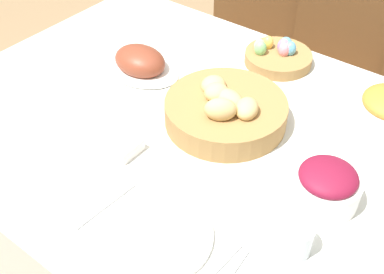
% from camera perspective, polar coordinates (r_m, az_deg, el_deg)
% --- Properties ---
extents(dining_table, '(1.53, 1.05, 0.77)m').
position_cam_1_polar(dining_table, '(1.53, 1.74, -10.44)').
color(dining_table, silver).
rests_on(dining_table, ground).
extents(chair_far_center, '(0.45, 0.45, 0.91)m').
position_cam_1_polar(chair_far_center, '(2.03, 15.81, 7.25)').
color(chair_far_center, brown).
rests_on(chair_far_center, ground).
extents(chair_far_left, '(0.46, 0.46, 0.91)m').
position_cam_1_polar(chair_far_left, '(2.17, 5.89, 11.20)').
color(chair_far_left, brown).
rests_on(chair_far_left, ground).
extents(bread_basket, '(0.32, 0.32, 0.12)m').
position_cam_1_polar(bread_basket, '(1.26, 4.00, 3.20)').
color(bread_basket, '#9E7542').
rests_on(bread_basket, dining_table).
extents(egg_basket, '(0.21, 0.21, 0.08)m').
position_cam_1_polar(egg_basket, '(1.52, 10.14, 9.49)').
color(egg_basket, '#9E7542').
rests_on(egg_basket, dining_table).
extents(ham_platter, '(0.26, 0.18, 0.08)m').
position_cam_1_polar(ham_platter, '(1.47, -6.17, 8.78)').
color(ham_platter, white).
rests_on(ham_platter, dining_table).
extents(beet_salad_bowl, '(0.15, 0.15, 0.10)m').
position_cam_1_polar(beet_salad_bowl, '(1.09, 15.61, -5.56)').
color(beet_salad_bowl, white).
rests_on(beet_salad_bowl, dining_table).
extents(dinner_plate, '(0.24, 0.24, 0.01)m').
position_cam_1_polar(dinner_plate, '(1.01, -4.22, -11.61)').
color(dinner_plate, white).
rests_on(dinner_plate, dining_table).
extents(fork, '(0.02, 0.18, 0.00)m').
position_cam_1_polar(fork, '(1.08, -9.99, -7.88)').
color(fork, '#B7B7BC').
rests_on(fork, dining_table).
extents(knife, '(0.02, 0.18, 0.00)m').
position_cam_1_polar(knife, '(0.97, 2.48, -15.85)').
color(knife, '#B7B7BC').
rests_on(knife, dining_table).
extents(drinking_cup, '(0.07, 0.07, 0.07)m').
position_cam_1_polar(drinking_cup, '(0.99, 12.21, -11.69)').
color(drinking_cup, silver).
rests_on(drinking_cup, dining_table).
extents(butter_dish, '(0.12, 0.08, 0.03)m').
position_cam_1_polar(butter_dish, '(1.21, -8.95, -0.65)').
color(butter_dish, white).
rests_on(butter_dish, dining_table).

